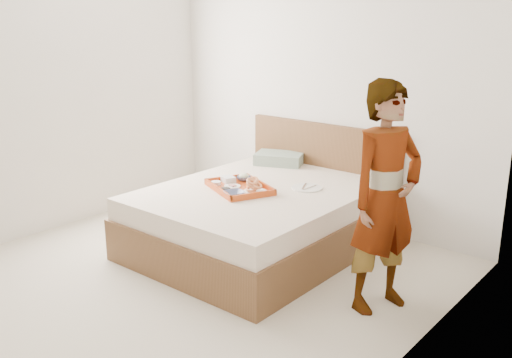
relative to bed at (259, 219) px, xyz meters
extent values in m
cube|color=beige|center=(-0.05, -1.00, -0.27)|extent=(3.50, 4.00, 0.01)
cube|color=silver|center=(-0.05, 1.00, 1.04)|extent=(3.50, 0.01, 2.60)
cube|color=silver|center=(-1.80, -1.00, 1.04)|extent=(0.01, 4.00, 2.60)
cube|color=silver|center=(1.70, -1.00, 1.04)|extent=(0.01, 4.00, 2.60)
cube|color=brown|center=(0.00, 0.00, 0.00)|extent=(1.65, 2.00, 0.53)
cube|color=brown|center=(0.00, 0.97, 0.21)|extent=(1.65, 0.06, 0.95)
cube|color=gray|center=(-0.38, 0.78, 0.32)|extent=(0.54, 0.46, 0.11)
cube|color=#B84714|center=(-0.11, -0.12, 0.29)|extent=(0.68, 0.60, 0.05)
cylinder|color=white|center=(0.07, -0.13, 0.29)|extent=(0.26, 0.26, 0.01)
imported|color=#19274A|center=(0.00, -0.31, 0.30)|extent=(0.21, 0.21, 0.04)
cylinder|color=black|center=(-0.13, -0.27, 0.30)|extent=(0.11, 0.11, 0.03)
cylinder|color=white|center=(-0.18, -0.13, 0.29)|extent=(0.18, 0.18, 0.01)
cylinder|color=orange|center=(-0.04, -0.01, 0.29)|extent=(0.18, 0.18, 0.01)
imported|color=#19274A|center=(-0.24, 0.08, 0.30)|extent=(0.16, 0.16, 0.04)
cube|color=silver|center=(-0.30, -0.05, 0.31)|extent=(0.15, 0.14, 0.05)
cylinder|color=white|center=(-0.33, -0.17, 0.29)|extent=(0.11, 0.11, 0.03)
cylinder|color=white|center=(0.30, 0.27, 0.27)|extent=(0.29, 0.29, 0.01)
imported|color=white|center=(1.28, -0.25, 0.51)|extent=(0.54, 0.66, 1.56)
camera|label=1|loc=(2.90, -3.53, 1.67)|focal=39.87mm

